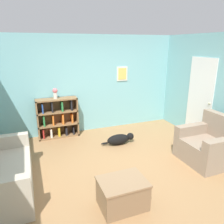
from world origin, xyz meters
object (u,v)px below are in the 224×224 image
object	(u,v)px
recliner_chair	(209,145)
couch	(0,174)
vase	(55,93)
coffee_table	(122,193)
dog	(120,139)
bookshelf	(58,118)

from	to	relation	value
recliner_chair	couch	bearing A→B (deg)	174.09
vase	coffee_table	bearing A→B (deg)	-79.97
dog	bookshelf	bearing A→B (deg)	141.59
dog	vase	size ratio (longest dim) A/B	3.15
coffee_table	bookshelf	bearing A→B (deg)	99.72
dog	couch	bearing A→B (deg)	-158.98
coffee_table	recliner_chair	bearing A→B (deg)	15.12
bookshelf	coffee_table	world-z (taller)	bookshelf
couch	coffee_table	xyz separation A→B (m)	(1.72, -1.01, -0.10)
bookshelf	coffee_table	bearing A→B (deg)	-80.28
recliner_chair	dog	distance (m)	1.99
recliner_chair	coffee_table	world-z (taller)	recliner_chair
coffee_table	dog	world-z (taller)	coffee_table
bookshelf	dog	distance (m)	1.72
bookshelf	recliner_chair	world-z (taller)	bookshelf
coffee_table	vase	bearing A→B (deg)	100.03
couch	recliner_chair	world-z (taller)	recliner_chair
couch	vase	world-z (taller)	vase
bookshelf	vase	distance (m)	0.69
dog	coffee_table	bearing A→B (deg)	-112.03
dog	vase	distance (m)	1.98
bookshelf	recliner_chair	distance (m)	3.66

